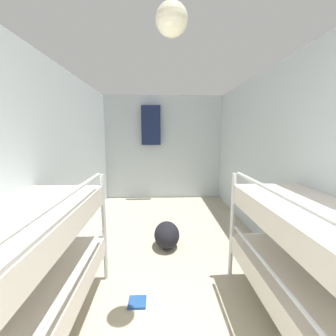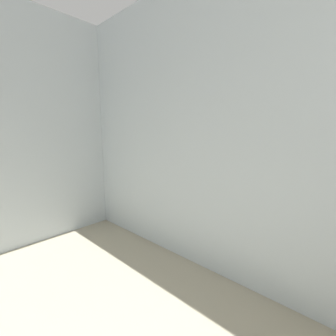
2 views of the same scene
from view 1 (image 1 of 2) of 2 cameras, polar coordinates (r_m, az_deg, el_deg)
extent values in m
cube|color=silver|center=(2.97, -28.70, 0.94)|extent=(0.06, 5.71, 2.47)
cube|color=silver|center=(3.05, 27.61, 1.22)|extent=(0.06, 5.71, 2.47)
cube|color=silver|center=(5.47, -1.15, 5.13)|extent=(2.90, 0.06, 2.47)
cylinder|color=silver|center=(2.56, -15.88, -14.48)|extent=(0.04, 0.04, 1.17)
cube|color=silver|center=(2.03, -34.00, -28.81)|extent=(0.70, 1.92, 0.19)
cylinder|color=silver|center=(1.75, -23.92, -25.08)|extent=(0.03, 1.63, 0.03)
cube|color=silver|center=(1.76, -35.62, -13.90)|extent=(0.70, 1.92, 0.19)
cylinder|color=silver|center=(1.52, -25.25, -7.08)|extent=(0.03, 1.63, 0.03)
cylinder|color=silver|center=(2.61, 15.93, -14.03)|extent=(0.04, 0.04, 1.17)
cube|color=silver|center=(2.12, 34.88, -27.08)|extent=(0.70, 1.92, 0.19)
cylinder|color=silver|center=(1.83, 25.92, -23.77)|extent=(0.03, 1.63, 0.03)
cube|color=silver|center=(1.87, 36.43, -12.71)|extent=(0.70, 1.92, 0.19)
cylinder|color=silver|center=(1.60, 27.28, -6.44)|extent=(0.03, 1.63, 0.03)
ellipsoid|color=black|center=(3.28, -0.27, -16.58)|extent=(0.35, 0.48, 0.35)
cube|color=navy|center=(2.47, -7.83, -30.70)|extent=(0.17, 0.16, 0.02)
cube|color=#192347|center=(5.31, -4.34, 10.75)|extent=(0.44, 0.12, 0.90)
sphere|color=#F4EFCC|center=(1.97, 0.94, 33.54)|extent=(0.24, 0.24, 0.24)
camera|label=2|loc=(2.82, -4.01, 1.16)|focal=24.00mm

